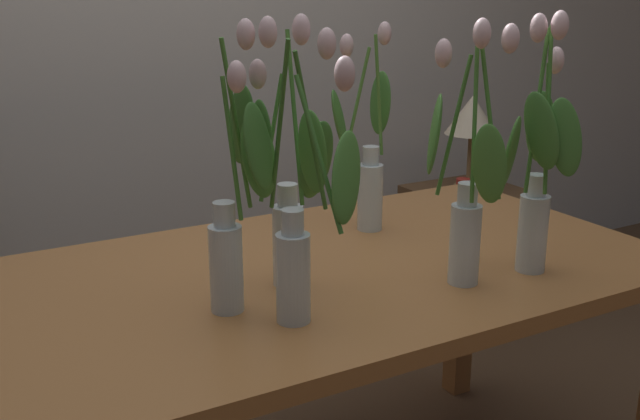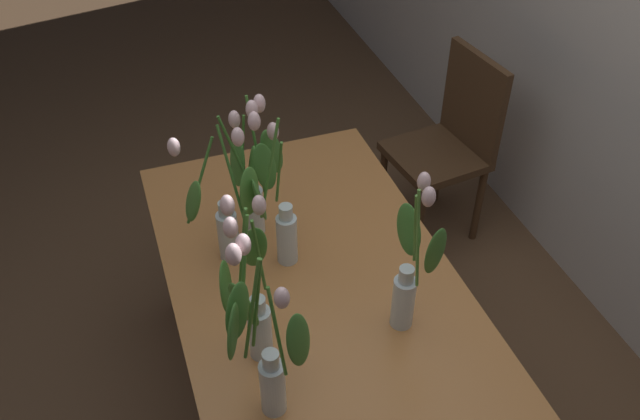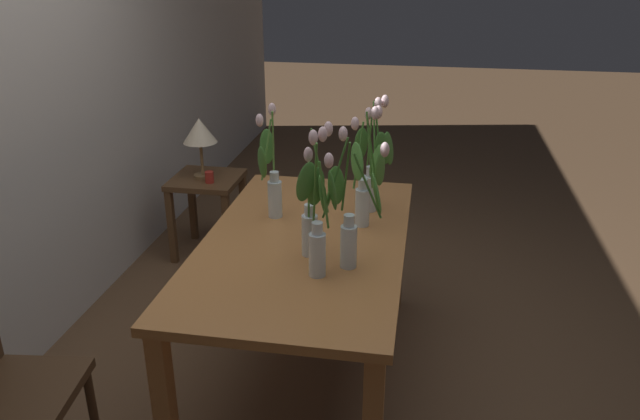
{
  "view_description": "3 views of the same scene",
  "coord_description": "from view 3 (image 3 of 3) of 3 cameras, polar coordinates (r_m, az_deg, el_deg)",
  "views": [
    {
      "loc": [
        -0.84,
        -1.43,
        1.37
      ],
      "look_at": [
        -0.08,
        -0.07,
        0.91
      ],
      "focal_mm": 41.99,
      "sensor_mm": 36.0,
      "label": 1
    },
    {
      "loc": [
        1.41,
        -0.48,
        2.32
      ],
      "look_at": [
        -0.06,
        0.03,
        1.0
      ],
      "focal_mm": 38.06,
      "sensor_mm": 36.0,
      "label": 2
    },
    {
      "loc": [
        -2.45,
        -0.5,
        1.94
      ],
      "look_at": [
        -0.0,
        -0.07,
        0.89
      ],
      "focal_mm": 34.68,
      "sensor_mm": 36.0,
      "label": 3
    }
  ],
  "objects": [
    {
      "name": "tulip_vase_0",
      "position": [
        2.84,
        4.25,
        2.41
      ],
      "size": [
        0.24,
        0.17,
        0.58
      ],
      "color": "silver",
      "rests_on": "dining_table"
    },
    {
      "name": "side_table",
      "position": [
        4.21,
        -10.37,
        1.49
      ],
      "size": [
        0.44,
        0.44,
        0.55
      ],
      "color": "brown",
      "rests_on": "ground"
    },
    {
      "name": "tulip_vase_1",
      "position": [
        2.41,
        -0.18,
        -1.79
      ],
      "size": [
        0.13,
        0.19,
        0.58
      ],
      "color": "silver",
      "rests_on": "dining_table"
    },
    {
      "name": "dining_table",
      "position": [
        2.82,
        -1.42,
        -4.36
      ],
      "size": [
        1.6,
        0.9,
        0.74
      ],
      "color": "#B7753D",
      "rests_on": "ground"
    },
    {
      "name": "table_lamp",
      "position": [
        4.08,
        -11.04,
        7.07
      ],
      "size": [
        0.22,
        0.22,
        0.4
      ],
      "color": "olive",
      "rests_on": "side_table"
    },
    {
      "name": "tulip_vase_5",
      "position": [
        3.01,
        4.91,
        3.74
      ],
      "size": [
        0.19,
        0.22,
        0.59
      ],
      "color": "silver",
      "rests_on": "dining_table"
    },
    {
      "name": "tulip_vase_4",
      "position": [
        2.95,
        -4.47,
        2.66
      ],
      "size": [
        0.21,
        0.12,
        0.55
      ],
      "color": "silver",
      "rests_on": "dining_table"
    },
    {
      "name": "tulip_vase_2",
      "position": [
        2.47,
        2.57,
        -0.7
      ],
      "size": [
        0.18,
        0.27,
        0.58
      ],
      "color": "silver",
      "rests_on": "dining_table"
    },
    {
      "name": "pillar_candle",
      "position": [
        4.05,
        -10.17,
        3.01
      ],
      "size": [
        0.06,
        0.06,
        0.07
      ],
      "primitive_type": "cylinder",
      "color": "#B72D23",
      "rests_on": "side_table"
    },
    {
      "name": "ground_plane",
      "position": [
        3.17,
        -1.31,
        -14.87
      ],
      "size": [
        18.0,
        18.0,
        0.0
      ],
      "primitive_type": "plane",
      "color": "brown"
    },
    {
      "name": "tulip_vase_3",
      "position": [
        2.55,
        -0.59,
        -0.57
      ],
      "size": [
        0.16,
        0.15,
        0.59
      ],
      "color": "silver",
      "rests_on": "dining_table"
    }
  ]
}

